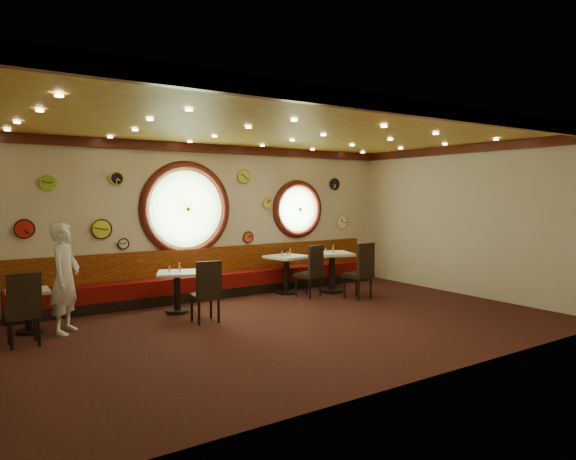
{
  "coord_description": "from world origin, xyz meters",
  "views": [
    {
      "loc": [
        -4.72,
        -6.98,
        2.15
      ],
      "look_at": [
        0.47,
        0.8,
        1.5
      ],
      "focal_mm": 32.0,
      "sensor_mm": 36.0,
      "label": 1
    }
  ],
  "objects_px": {
    "condiment_a_salt": "(19,287)",
    "condiment_b_salt": "(169,269)",
    "table_b": "(177,287)",
    "waiter": "(65,278)",
    "table_c": "(287,270)",
    "condiment_c_pepper": "(288,253)",
    "table_d": "(332,267)",
    "condiment_d_bottle": "(333,248)",
    "table_a": "(28,306)",
    "chair_a": "(24,305)",
    "chair_b": "(207,288)",
    "condiment_c_bottle": "(290,252)",
    "condiment_b_bottle": "(179,267)",
    "condiment_d_pepper": "(333,250)",
    "chair_d": "(362,267)",
    "condiment_b_pepper": "(180,269)",
    "chair_c": "(312,267)",
    "condiment_a_pepper": "(30,287)",
    "condiment_c_salt": "(282,253)",
    "condiment_d_salt": "(326,250)",
    "condiment_a_bottle": "(35,284)"
  },
  "relations": [
    {
      "from": "chair_a",
      "to": "condiment_d_pepper",
      "type": "relative_size",
      "value": 5.76
    },
    {
      "from": "chair_b",
      "to": "condiment_c_salt",
      "type": "height_order",
      "value": "chair_b"
    },
    {
      "from": "condiment_c_bottle",
      "to": "chair_c",
      "type": "bearing_deg",
      "value": -82.03
    },
    {
      "from": "condiment_a_pepper",
      "to": "condiment_b_bottle",
      "type": "bearing_deg",
      "value": 3.03
    },
    {
      "from": "condiment_b_salt",
      "to": "condiment_d_salt",
      "type": "height_order",
      "value": "condiment_d_salt"
    },
    {
      "from": "chair_d",
      "to": "condiment_b_pepper",
      "type": "height_order",
      "value": "chair_d"
    },
    {
      "from": "condiment_a_salt",
      "to": "waiter",
      "type": "xyz_separation_m",
      "value": [
        0.6,
        -0.4,
        0.14
      ]
    },
    {
      "from": "chair_b",
      "to": "condiment_b_bottle",
      "type": "bearing_deg",
      "value": 96.0
    },
    {
      "from": "table_d",
      "to": "condiment_d_bottle",
      "type": "relative_size",
      "value": 6.84
    },
    {
      "from": "condiment_a_salt",
      "to": "condiment_a_bottle",
      "type": "bearing_deg",
      "value": -12.65
    },
    {
      "from": "chair_a",
      "to": "condiment_b_bottle",
      "type": "distance_m",
      "value": 2.81
    },
    {
      "from": "condiment_d_bottle",
      "to": "condiment_d_salt",
      "type": "bearing_deg",
      "value": -169.11
    },
    {
      "from": "chair_b",
      "to": "condiment_d_bottle",
      "type": "bearing_deg",
      "value": 21.04
    },
    {
      "from": "condiment_b_salt",
      "to": "condiment_a_pepper",
      "type": "distance_m",
      "value": 2.28
    },
    {
      "from": "condiment_d_pepper",
      "to": "waiter",
      "type": "bearing_deg",
      "value": -177.32
    },
    {
      "from": "table_d",
      "to": "chair_d",
      "type": "bearing_deg",
      "value": -88.49
    },
    {
      "from": "condiment_a_salt",
      "to": "condiment_b_salt",
      "type": "height_order",
      "value": "condiment_b_salt"
    },
    {
      "from": "chair_b",
      "to": "condiment_b_salt",
      "type": "height_order",
      "value": "chair_b"
    },
    {
      "from": "condiment_a_salt",
      "to": "condiment_d_pepper",
      "type": "height_order",
      "value": "condiment_d_pepper"
    },
    {
      "from": "chair_b",
      "to": "condiment_a_salt",
      "type": "height_order",
      "value": "chair_b"
    },
    {
      "from": "table_a",
      "to": "chair_a",
      "type": "relative_size",
      "value": 1.03
    },
    {
      "from": "condiment_b_salt",
      "to": "condiment_d_bottle",
      "type": "height_order",
      "value": "condiment_d_bottle"
    },
    {
      "from": "chair_c",
      "to": "condiment_a_pepper",
      "type": "bearing_deg",
      "value": 161.62
    },
    {
      "from": "condiment_c_salt",
      "to": "condiment_d_pepper",
      "type": "xyz_separation_m",
      "value": [
        1.0,
        -0.49,
        0.05
      ]
    },
    {
      "from": "condiment_b_salt",
      "to": "table_a",
      "type": "bearing_deg",
      "value": -178.33
    },
    {
      "from": "chair_d",
      "to": "condiment_d_bottle",
      "type": "height_order",
      "value": "chair_d"
    },
    {
      "from": "condiment_b_salt",
      "to": "condiment_d_salt",
      "type": "bearing_deg",
      "value": 0.7
    },
    {
      "from": "table_a",
      "to": "condiment_a_salt",
      "type": "xyz_separation_m",
      "value": [
        -0.11,
        0.08,
        0.3
      ]
    },
    {
      "from": "table_b",
      "to": "condiment_c_pepper",
      "type": "relative_size",
      "value": 7.93
    },
    {
      "from": "condiment_a_pepper",
      "to": "condiment_d_pepper",
      "type": "height_order",
      "value": "condiment_d_pepper"
    },
    {
      "from": "condiment_a_salt",
      "to": "waiter",
      "type": "relative_size",
      "value": 0.06
    },
    {
      "from": "table_b",
      "to": "waiter",
      "type": "distance_m",
      "value": 2.02
    },
    {
      "from": "condiment_c_salt",
      "to": "condiment_b_pepper",
      "type": "relative_size",
      "value": 1.15
    },
    {
      "from": "condiment_c_salt",
      "to": "condiment_b_pepper",
      "type": "height_order",
      "value": "condiment_c_salt"
    },
    {
      "from": "condiment_b_salt",
      "to": "chair_a",
      "type": "bearing_deg",
      "value": -161.18
    },
    {
      "from": "table_a",
      "to": "waiter",
      "type": "distance_m",
      "value": 0.72
    },
    {
      "from": "condiment_b_salt",
      "to": "condiment_d_bottle",
      "type": "xyz_separation_m",
      "value": [
        3.86,
        0.09,
        0.15
      ]
    },
    {
      "from": "condiment_d_pepper",
      "to": "condiment_c_bottle",
      "type": "xyz_separation_m",
      "value": [
        -0.76,
        0.54,
        -0.04
      ]
    },
    {
      "from": "condiment_c_pepper",
      "to": "waiter",
      "type": "distance_m",
      "value": 4.65
    },
    {
      "from": "table_d",
      "to": "condiment_c_salt",
      "type": "xyz_separation_m",
      "value": [
        -1.03,
        0.43,
        0.33
      ]
    },
    {
      "from": "chair_c",
      "to": "condiment_d_pepper",
      "type": "distance_m",
      "value": 0.75
    },
    {
      "from": "table_c",
      "to": "condiment_b_salt",
      "type": "bearing_deg",
      "value": -172.42
    },
    {
      "from": "condiment_b_salt",
      "to": "condiment_b_bottle",
      "type": "relative_size",
      "value": 0.73
    },
    {
      "from": "chair_a",
      "to": "condiment_a_salt",
      "type": "bearing_deg",
      "value": 88.18
    },
    {
      "from": "condiment_b_bottle",
      "to": "condiment_b_pepper",
      "type": "bearing_deg",
      "value": -107.27
    },
    {
      "from": "condiment_d_pepper",
      "to": "table_d",
      "type": "bearing_deg",
      "value": 64.27
    },
    {
      "from": "chair_a",
      "to": "condiment_b_salt",
      "type": "distance_m",
      "value": 2.6
    },
    {
      "from": "table_a",
      "to": "condiment_d_bottle",
      "type": "relative_size",
      "value": 4.52
    },
    {
      "from": "chair_b",
      "to": "condiment_c_bottle",
      "type": "bearing_deg",
      "value": 32.32
    },
    {
      "from": "table_d",
      "to": "condiment_b_pepper",
      "type": "bearing_deg",
      "value": -179.91
    }
  ]
}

